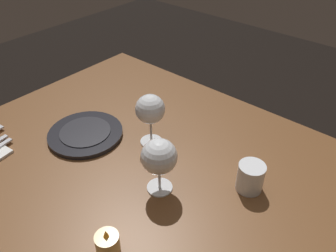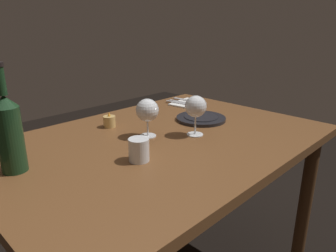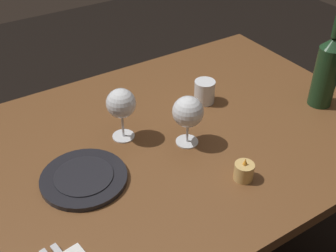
{
  "view_description": "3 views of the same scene",
  "coord_description": "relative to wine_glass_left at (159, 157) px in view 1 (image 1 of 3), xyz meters",
  "views": [
    {
      "loc": [
        -0.43,
        0.49,
        1.39
      ],
      "look_at": [
        0.04,
        -0.06,
        0.85
      ],
      "focal_mm": 36.21,
      "sensor_mm": 36.0,
      "label": 1
    },
    {
      "loc": [
        -0.8,
        -0.82,
        1.17
      ],
      "look_at": [
        -0.0,
        -0.04,
        0.8
      ],
      "focal_mm": 33.55,
      "sensor_mm": 36.0,
      "label": 2
    },
    {
      "loc": [
        0.55,
        0.84,
        1.51
      ],
      "look_at": [
        0.04,
        0.04,
        0.82
      ],
      "focal_mm": 45.67,
      "sensor_mm": 36.0,
      "label": 3
    }
  ],
  "objects": [
    {
      "name": "water_tumbler",
      "position": [
        -0.17,
        -0.15,
        -0.07
      ],
      "size": [
        0.07,
        0.07,
        0.08
      ],
      "color": "white",
      "rests_on": "dining_table"
    },
    {
      "name": "dinner_plate",
      "position": [
        0.32,
        -0.01,
        -0.1
      ],
      "size": [
        0.23,
        0.23,
        0.02
      ],
      "color": "black",
      "rests_on": "dining_table"
    },
    {
      "name": "wine_glass_left",
      "position": [
        0.0,
        0.0,
        0.0
      ],
      "size": [
        0.09,
        0.09,
        0.15
      ],
      "color": "white",
      "rests_on": "dining_table"
    },
    {
      "name": "votive_candle",
      "position": [
        -0.04,
        0.21,
        -0.08
      ],
      "size": [
        0.05,
        0.05,
        0.07
      ],
      "color": "#DBB266",
      "rests_on": "dining_table"
    },
    {
      "name": "dining_table",
      "position": [
        0.03,
        -0.05,
        -0.19
      ],
      "size": [
        1.3,
        0.9,
        0.74
      ],
      "color": "brown",
      "rests_on": "ground"
    },
    {
      "name": "wine_glass_right",
      "position": [
        0.14,
        -0.12,
        0.01
      ],
      "size": [
        0.09,
        0.09,
        0.16
      ],
      "color": "white",
      "rests_on": "dining_table"
    }
  ]
}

